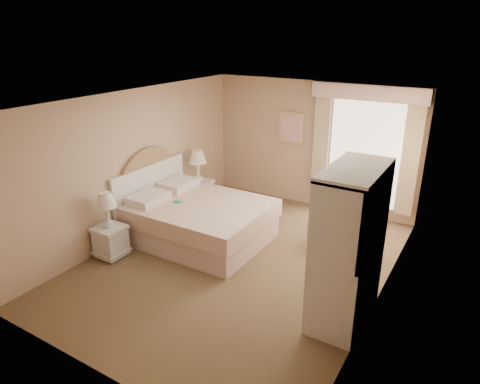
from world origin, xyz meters
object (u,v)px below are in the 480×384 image
Objects in this scene: armoire at (348,259)px; round_table at (348,200)px; bed at (193,217)px; cafe_chair at (323,216)px; nightstand_far at (199,186)px; nightstand_near at (110,233)px.

round_table is at bearing 107.12° from armoire.
cafe_chair is (1.96, 1.03, 0.09)m from bed.
cafe_chair is at bearing 27.87° from bed.
round_table is at bearing 41.38° from bed.
bed is at bearing -57.73° from nightstand_far.
nightstand_near reaches higher than cafe_chair.
nightstand_far is 0.59× the size of armoire.
nightstand_near reaches higher than round_table.
nightstand_near is 2.36m from nightstand_far.
nightstand_near is 3.70m from armoire.
nightstand_far is at bearing 122.27° from bed.
nightstand_near is 0.91× the size of nightstand_far.
bed is 2.13× the size of nightstand_near.
armoire reaches higher than bed.
nightstand_near is 4.18m from round_table.
bed is 1.95× the size of nightstand_far.
armoire reaches higher than nightstand_near.
round_table is at bearing 98.67° from cafe_chair.
armoire reaches higher than nightstand_far.
nightstand_far reaches higher than nightstand_near.
round_table is (2.12, 1.86, 0.11)m from bed.
nightstand_far is at bearing 90.00° from nightstand_near.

